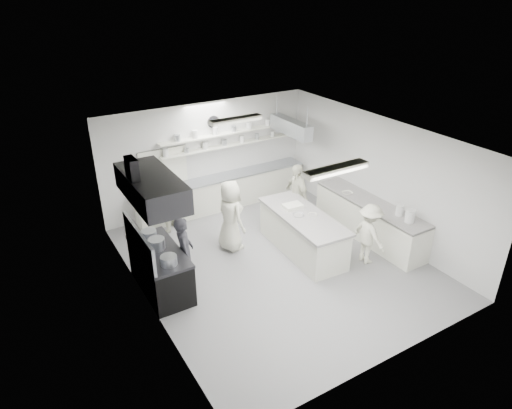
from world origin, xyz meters
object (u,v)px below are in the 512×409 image
right_counter (369,220)px  cook_stove (184,252)px  stove (161,271)px  cook_back (162,202)px  back_counter (223,192)px  prep_island (302,234)px

right_counter → cook_stove: size_ratio=2.08×
stove → cook_stove: cook_stove is taller
cook_back → back_counter: bearing=149.5°
right_counter → cook_back: bearing=145.7°
back_counter → prep_island: (0.53, -3.08, 0.00)m
cook_back → prep_island: bearing=90.0°
stove → back_counter: (2.90, 2.80, 0.01)m
right_counter → cook_back: 5.23m
prep_island → cook_back: bearing=136.6°
back_counter → prep_island: same height
stove → back_counter: size_ratio=0.36×
prep_island → cook_back: 3.64m
stove → cook_back: size_ratio=1.10×
stove → cook_back: cook_back is taller
back_counter → cook_stove: bearing=-129.5°
right_counter → prep_island: bearing=170.1°
right_counter → prep_island: size_ratio=1.32×
stove → cook_back: (0.94, 2.35, 0.37)m
prep_island → cook_back: size_ratio=1.53×
cook_stove → cook_back: cook_back is taller
stove → right_counter: right_counter is taller
prep_island → cook_stove: (-2.90, 0.20, 0.33)m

